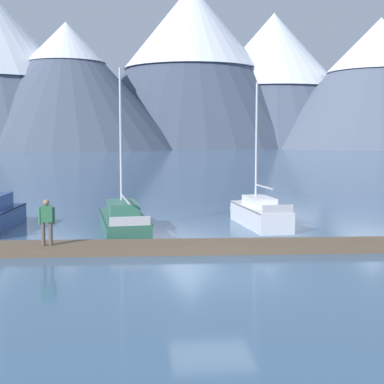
% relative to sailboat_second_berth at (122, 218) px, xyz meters
% --- Properties ---
extents(ground_plane, '(700.00, 700.00, 0.00)m').
position_rel_sailboat_second_berth_xyz_m(ground_plane, '(2.89, -9.16, -0.51)').
color(ground_plane, '#426689').
extents(mountain_shoulder_ridge, '(74.46, 74.46, 40.12)m').
position_rel_sailboat_second_berth_xyz_m(mountain_shoulder_ridge, '(-20.91, 161.10, 20.01)').
color(mountain_shoulder_ridge, '#4C566B').
rests_on(mountain_shoulder_ridge, ground).
extents(mountain_east_summit, '(93.18, 93.18, 59.80)m').
position_rel_sailboat_second_berth_xyz_m(mountain_east_summit, '(21.94, 188.86, 31.30)').
color(mountain_east_summit, '#424C60').
rests_on(mountain_east_summit, ground).
extents(mountain_rear_spur, '(84.66, 84.66, 50.43)m').
position_rel_sailboat_second_berth_xyz_m(mountain_rear_spur, '(53.39, 190.21, 26.52)').
color(mountain_rear_spur, '#4C566B').
rests_on(mountain_rear_spur, ground).
extents(mountain_north_horn, '(82.63, 82.63, 44.22)m').
position_rel_sailboat_second_berth_xyz_m(mountain_north_horn, '(84.22, 164.41, 22.54)').
color(mountain_north_horn, slate).
rests_on(mountain_north_horn, ground).
extents(dock, '(24.09, 2.84, 0.30)m').
position_rel_sailboat_second_berth_xyz_m(dock, '(2.89, -5.16, -0.36)').
color(dock, brown).
rests_on(dock, ground).
extents(sailboat_second_berth, '(2.50, 7.54, 7.33)m').
position_rel_sailboat_second_berth_xyz_m(sailboat_second_berth, '(0.00, 0.00, 0.00)').
color(sailboat_second_berth, '#336B56').
rests_on(sailboat_second_berth, ground).
extents(sailboat_mid_dock_port, '(2.02, 6.53, 6.78)m').
position_rel_sailboat_second_berth_xyz_m(sailboat_mid_dock_port, '(6.41, 0.84, 0.07)').
color(sailboat_mid_dock_port, white).
rests_on(sailboat_mid_dock_port, ground).
extents(person_on_dock, '(0.59, 0.27, 1.69)m').
position_rel_sailboat_second_berth_xyz_m(person_on_dock, '(-2.59, -5.18, 0.75)').
color(person_on_dock, brown).
rests_on(person_on_dock, dock).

